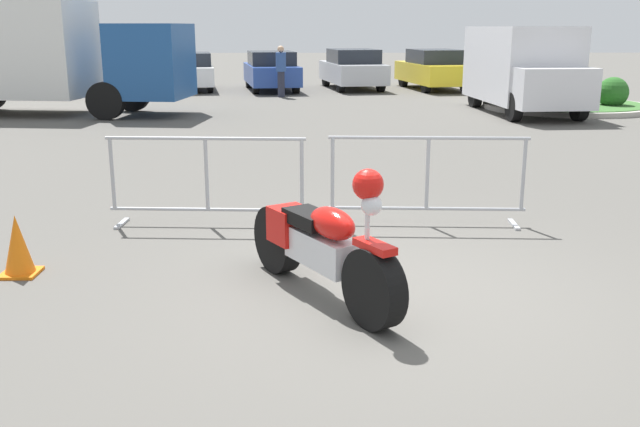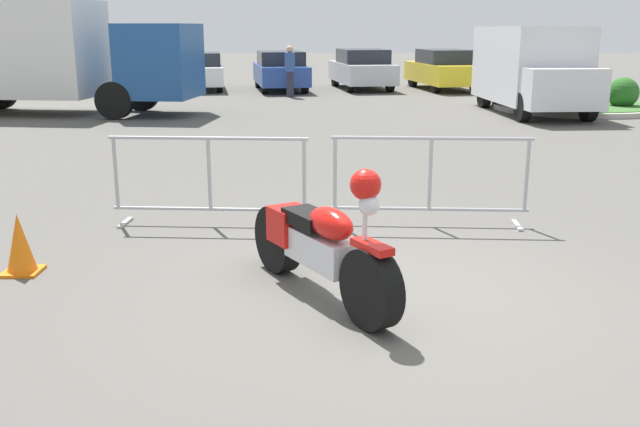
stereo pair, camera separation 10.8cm
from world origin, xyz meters
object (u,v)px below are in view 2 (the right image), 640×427
(parked_car_black, at_px, (34,70))
(parked_car_yellow, at_px, (444,69))
(motorcycle, at_px, (320,244))
(crowd_barrier_near, at_px, (210,180))
(parked_car_tan, at_px, (117,70))
(crowd_barrier_far, at_px, (430,180))
(parked_car_blue, at_px, (281,71))
(delivery_van, at_px, (532,67))
(parked_car_white, at_px, (200,71))
(pedestrian, at_px, (290,69))
(parked_car_silver, at_px, (362,69))
(traffic_cone, at_px, (20,244))
(box_truck, at_px, (37,52))

(parked_car_black, relative_size, parked_car_yellow, 0.97)
(motorcycle, xyz_separation_m, crowd_barrier_near, (-1.30, 2.32, 0.08))
(crowd_barrier_near, distance_m, parked_car_tan, 19.73)
(crowd_barrier_far, height_order, parked_car_blue, parked_car_blue)
(delivery_van, height_order, parked_car_black, delivery_van)
(parked_car_yellow, bearing_deg, motorcycle, 158.28)
(crowd_barrier_far, height_order, parked_car_yellow, parked_car_yellow)
(parked_car_white, bearing_deg, parked_car_black, 82.96)
(parked_car_yellow, height_order, pedestrian, pedestrian)
(parked_car_black, distance_m, parked_car_silver, 12.19)
(delivery_van, distance_m, parked_car_blue, 10.16)
(parked_car_silver, height_order, traffic_cone, parked_car_silver)
(parked_car_white, bearing_deg, crowd_barrier_near, -179.78)
(motorcycle, relative_size, crowd_barrier_far, 0.86)
(crowd_barrier_far, height_order, pedestrian, pedestrian)
(box_truck, distance_m, parked_car_black, 7.95)
(motorcycle, xyz_separation_m, parked_car_silver, (1.58, 21.52, 0.27))
(crowd_barrier_far, distance_m, parked_car_yellow, 19.21)
(crowd_barrier_far, height_order, parked_car_white, parked_car_white)
(parked_car_tan, relative_size, parked_car_white, 1.06)
(parked_car_tan, xyz_separation_m, parked_car_white, (3.04, 0.13, -0.04))
(pedestrian, bearing_deg, parked_car_silver, 159.56)
(parked_car_yellow, bearing_deg, pedestrian, 107.96)
(parked_car_white, relative_size, parked_car_yellow, 0.93)
(parked_car_white, distance_m, pedestrian, 4.52)
(parked_car_tan, xyz_separation_m, parked_car_blue, (6.09, -0.14, -0.01))
(motorcycle, relative_size, box_truck, 0.25)
(box_truck, bearing_deg, motorcycle, -54.35)
(crowd_barrier_near, bearing_deg, parked_car_black, 116.54)
(box_truck, relative_size, parked_car_tan, 1.76)
(crowd_barrier_near, height_order, crowd_barrier_far, same)
(box_truck, relative_size, parked_car_yellow, 1.72)
(motorcycle, bearing_deg, traffic_cone, -132.79)
(motorcycle, bearing_deg, pedestrian, 152.37)
(box_truck, xyz_separation_m, parked_car_silver, (9.17, 7.91, -0.88))
(motorcycle, relative_size, parked_car_black, 0.45)
(box_truck, distance_m, delivery_van, 13.35)
(parked_car_tan, bearing_deg, crowd_barrier_far, -164.12)
(crowd_barrier_far, bearing_deg, delivery_van, 68.74)
(parked_car_tan, xyz_separation_m, traffic_cone, (4.67, -20.43, -0.45))
(parked_car_tan, xyz_separation_m, parked_car_yellow, (12.17, 0.20, 0.01))
(parked_car_yellow, xyz_separation_m, pedestrian, (-5.63, -2.92, 0.17))
(parked_car_silver, bearing_deg, traffic_cone, 158.54)
(parked_car_silver, relative_size, parked_car_yellow, 1.00)
(parked_car_white, bearing_deg, delivery_van, -135.24)
(parked_car_white, bearing_deg, motorcycle, -177.41)
(traffic_cone, bearing_deg, parked_car_black, 110.81)
(motorcycle, distance_m, traffic_cone, 2.94)
(motorcycle, relative_size, delivery_van, 0.39)
(parked_car_black, bearing_deg, parked_car_blue, -99.52)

